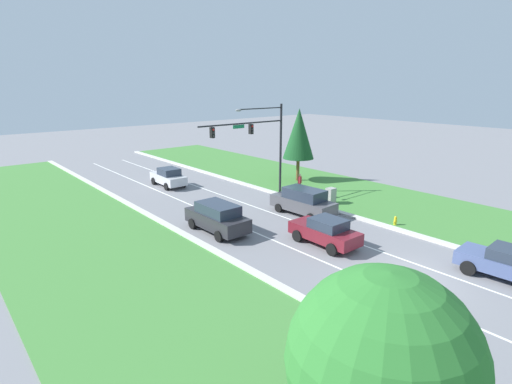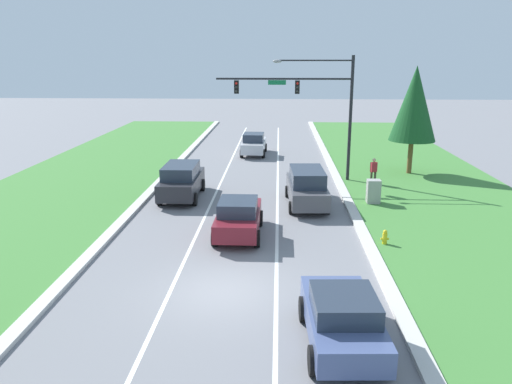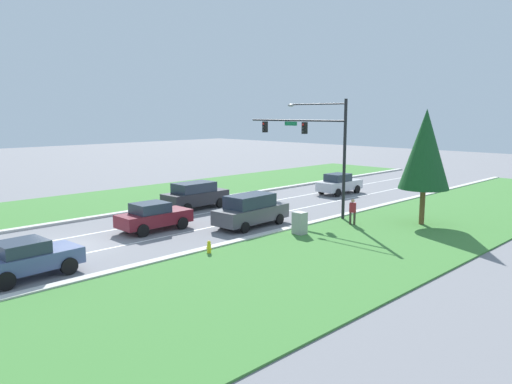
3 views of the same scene
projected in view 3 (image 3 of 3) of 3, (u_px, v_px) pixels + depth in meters
ground_plane at (63, 248)px, 25.82m from camera, size 160.00×160.00×0.00m
curb_strip_right at (120, 270)px, 21.87m from camera, size 0.50×90.00×0.15m
curb_strip_left at (22, 229)px, 29.75m from camera, size 0.50×90.00×0.15m
grass_verge_right at (194, 303)px, 18.21m from camera, size 10.00×90.00×0.08m
lane_stripe_inner_left at (49, 241)px, 27.08m from camera, size 0.14×81.00×0.01m
lane_stripe_inner_right at (79, 254)px, 24.57m from camera, size 0.14×81.00×0.01m
traffic_signal_mast at (315, 138)px, 33.45m from camera, size 8.42×0.41×7.79m
burgundy_sedan at (153, 216)px, 29.45m from camera, size 2.05×4.42×1.70m
graphite_suv at (251, 210)px, 30.56m from camera, size 2.25×5.15×1.99m
charcoal_suv at (195, 195)px, 36.19m from camera, size 2.16×4.91×1.94m
silver_sedan at (339, 184)px, 42.92m from camera, size 2.05×4.44×1.76m
slate_blue_sedan at (27, 258)px, 20.98m from camera, size 2.23×4.32×1.63m
utility_cabinet at (300, 224)px, 28.36m from camera, size 0.70×0.60×1.34m
pedestrian at (353, 211)px, 30.71m from camera, size 0.43×0.34×1.69m
fire_hydrant at (209, 248)px, 24.52m from camera, size 0.34×0.20×0.70m
conifer_near_right_tree at (425, 149)px, 30.22m from camera, size 3.04×3.04×7.17m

